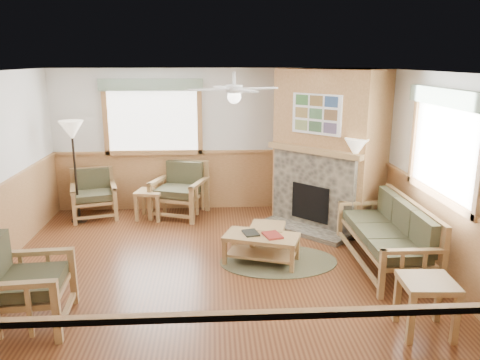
{
  "coord_description": "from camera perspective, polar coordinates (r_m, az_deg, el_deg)",
  "views": [
    {
      "loc": [
        0.01,
        -5.87,
        2.86
      ],
      "look_at": [
        0.4,
        0.7,
        1.15
      ],
      "focal_mm": 35.0,
      "sensor_mm": 36.0,
      "label": 1
    }
  ],
  "objects": [
    {
      "name": "floor",
      "position": [
        6.53,
        -3.2,
        -11.47
      ],
      "size": [
        6.0,
        6.0,
        0.01
      ],
      "primitive_type": "cube",
      "color": "brown",
      "rests_on": "ground"
    },
    {
      "name": "ceiling",
      "position": [
        5.88,
        -3.58,
        12.97
      ],
      "size": [
        6.0,
        6.0,
        0.01
      ],
      "primitive_type": "cube",
      "color": "white",
      "rests_on": "floor"
    },
    {
      "name": "wall_back",
      "position": [
        9.0,
        -3.43,
        4.88
      ],
      "size": [
        6.0,
        0.02,
        2.7
      ],
      "primitive_type": "cube",
      "color": "silver",
      "rests_on": "floor"
    },
    {
      "name": "wall_front",
      "position": [
        3.25,
        -3.23,
        -13.2
      ],
      "size": [
        6.0,
        0.02,
        2.7
      ],
      "primitive_type": "cube",
      "color": "silver",
      "rests_on": "floor"
    },
    {
      "name": "wall_right",
      "position": [
        6.76,
        22.95,
        0.48
      ],
      "size": [
        0.02,
        6.0,
        2.7
      ],
      "primitive_type": "cube",
      "color": "silver",
      "rests_on": "floor"
    },
    {
      "name": "wainscot",
      "position": [
        6.31,
        -3.27,
        -6.94
      ],
      "size": [
        6.0,
        6.0,
        1.1
      ],
      "primitive_type": null,
      "color": "#A57443",
      "rests_on": "floor"
    },
    {
      "name": "fireplace",
      "position": [
        8.32,
        10.88,
        3.84
      ],
      "size": [
        3.11,
        3.11,
        2.7
      ],
      "primitive_type": null,
      "rotation": [
        0.0,
        0.0,
        -0.79
      ],
      "color": "#A57443",
      "rests_on": "floor"
    },
    {
      "name": "window_back",
      "position": [
        8.91,
        -10.81,
        12.19
      ],
      "size": [
        1.9,
        0.16,
        1.5
      ],
      "primitive_type": null,
      "color": "white",
      "rests_on": "wall_back"
    },
    {
      "name": "window_right",
      "position": [
        6.4,
        24.46,
        10.33
      ],
      "size": [
        0.16,
        1.9,
        1.5
      ],
      "primitive_type": null,
      "color": "white",
      "rests_on": "wall_right"
    },
    {
      "name": "ceiling_fan",
      "position": [
        6.18,
        -0.72,
        12.7
      ],
      "size": [
        1.59,
        1.59,
        0.36
      ],
      "primitive_type": null,
      "rotation": [
        0.0,
        0.0,
        0.35
      ],
      "color": "white",
      "rests_on": "ceiling"
    },
    {
      "name": "sofa",
      "position": [
        6.95,
        17.24,
        -6.32
      ],
      "size": [
        2.02,
        0.83,
        0.93
      ],
      "primitive_type": null,
      "rotation": [
        0.0,
        0.0,
        -1.58
      ],
      "color": "#9F7B4A",
      "rests_on": "floor"
    },
    {
      "name": "armchair_back_left",
      "position": [
        9.04,
        -17.4,
        -1.68
      ],
      "size": [
        0.96,
        0.96,
        0.87
      ],
      "primitive_type": null,
      "rotation": [
        0.0,
        0.0,
        0.27
      ],
      "color": "#9F7B4A",
      "rests_on": "floor"
    },
    {
      "name": "armchair_back_right",
      "position": [
        8.77,
        -7.4,
        -1.21
      ],
      "size": [
        1.13,
        1.13,
        0.99
      ],
      "primitive_type": null,
      "rotation": [
        0.0,
        0.0,
        -0.34
      ],
      "color": "#9F7B4A",
      "rests_on": "floor"
    },
    {
      "name": "armchair_left",
      "position": [
        5.7,
        -24.8,
        -11.25
      ],
      "size": [
        0.97,
        0.97,
        1.02
      ],
      "primitive_type": null,
      "rotation": [
        0.0,
        0.0,
        1.65
      ],
      "color": "#9F7B4A",
      "rests_on": "floor"
    },
    {
      "name": "coffee_table",
      "position": [
        6.8,
        2.63,
        -8.39
      ],
      "size": [
        1.16,
        0.85,
        0.42
      ],
      "primitive_type": null,
      "rotation": [
        0.0,
        0.0,
        -0.34
      ],
      "color": "#9F7B4A",
      "rests_on": "floor"
    },
    {
      "name": "end_table_chairs",
      "position": [
        8.74,
        -10.85,
        -2.96
      ],
      "size": [
        0.56,
        0.55,
        0.54
      ],
      "primitive_type": null,
      "rotation": [
        0.0,
        0.0,
        -0.21
      ],
      "color": "#9F7B4A",
      "rests_on": "floor"
    },
    {
      "name": "end_table_sofa",
      "position": [
        5.52,
        21.67,
        -14.11
      ],
      "size": [
        0.58,
        0.56,
        0.61
      ],
      "primitive_type": null,
      "rotation": [
        0.0,
        0.0,
        -0.06
      ],
      "color": "#9F7B4A",
      "rests_on": "floor"
    },
    {
      "name": "footstool",
      "position": [
        7.16,
        3.37,
        -7.13
      ],
      "size": [
        0.6,
        0.6,
        0.43
      ],
      "primitive_type": null,
      "rotation": [
        0.0,
        0.0,
        -0.24
      ],
      "color": "#9F7B4A",
      "rests_on": "floor"
    },
    {
      "name": "braided_rug",
      "position": [
        6.93,
        4.72,
        -9.83
      ],
      "size": [
        1.93,
        1.93,
        0.01
      ],
      "primitive_type": "cylinder",
      "rotation": [
        0.0,
        0.0,
        0.14
      ],
      "color": "#4A472E",
      "rests_on": "floor"
    },
    {
      "name": "floor_lamp_left",
      "position": [
        8.78,
        -19.43,
        0.94
      ],
      "size": [
        0.43,
        0.43,
        1.84
      ],
      "primitive_type": null,
      "rotation": [
        0.0,
        0.0,
        0.02
      ],
      "color": "black",
      "rests_on": "floor"
    },
    {
      "name": "floor_lamp_right",
      "position": [
        7.72,
        13.7,
        -1.11
      ],
      "size": [
        0.41,
        0.41,
        1.66
      ],
      "primitive_type": null,
      "rotation": [
        0.0,
        0.0,
        -0.08
      ],
      "color": "black",
      "rests_on": "floor"
    },
    {
      "name": "book_red",
      "position": [
        6.68,
        3.98,
        -6.62
      ],
      "size": [
        0.29,
        0.35,
        0.03
      ],
      "primitive_type": "cube",
      "rotation": [
        0.0,
        0.0,
        0.27
      ],
      "color": "maroon",
      "rests_on": "coffee_table"
    },
    {
      "name": "book_dark",
      "position": [
        6.77,
        1.32,
        -6.36
      ],
      "size": [
        0.25,
        0.31,
        0.03
      ],
      "primitive_type": "cube",
      "rotation": [
        0.0,
        0.0,
        0.22
      ],
      "color": "black",
      "rests_on": "coffee_table"
    }
  ]
}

